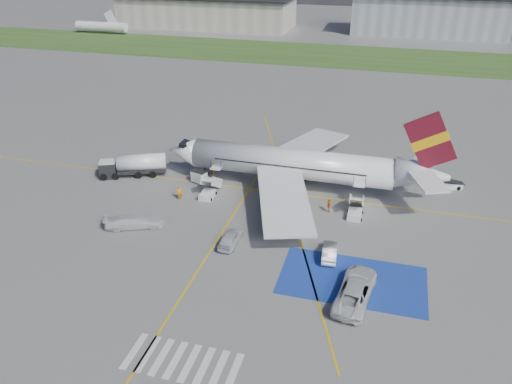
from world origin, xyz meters
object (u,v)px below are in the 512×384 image
at_px(fuel_tanker, 134,167).
at_px(gpu_cart, 199,177).
at_px(car_silver_b, 330,252).
at_px(van_white_b, 134,220).
at_px(van_white_a, 356,287).
at_px(airliner, 302,165).
at_px(belt_loader, 445,186).
at_px(car_silver_a, 230,238).

bearing_deg(fuel_tanker, gpu_cart, -21.63).
relative_size(car_silver_b, van_white_b, 0.83).
xyz_separation_m(van_white_a, van_white_b, (-25.41, 5.83, -0.20)).
relative_size(airliner, gpu_cart, 15.81).
xyz_separation_m(belt_loader, car_silver_a, (-23.08, -20.27, 0.41)).
bearing_deg(airliner, car_silver_a, -107.64).
xyz_separation_m(car_silver_a, car_silver_b, (10.62, 0.44, -0.07)).
xyz_separation_m(car_silver_a, van_white_a, (13.79, -5.36, 0.42)).
relative_size(fuel_tanker, van_white_a, 1.45).
height_order(belt_loader, car_silver_a, car_silver_a).
bearing_deg(van_white_a, airliner, -59.59).
bearing_deg(van_white_a, car_silver_b, -54.47).
distance_m(belt_loader, car_silver_a, 30.72).
distance_m(airliner, belt_loader, 19.19).
distance_m(fuel_tanker, car_silver_b, 31.39).
relative_size(car_silver_b, van_white_a, 0.66).
xyz_separation_m(car_silver_b, van_white_b, (-22.24, 0.03, 0.29)).
bearing_deg(van_white_a, gpu_cart, -32.61).
height_order(gpu_cart, belt_loader, gpu_cart).
bearing_deg(car_silver_a, car_silver_b, -176.49).
relative_size(belt_loader, car_silver_a, 1.07).
relative_size(belt_loader, van_white_b, 0.94).
relative_size(airliner, belt_loader, 7.80).
bearing_deg(car_silver_a, fuel_tanker, -34.08).
xyz_separation_m(belt_loader, van_white_b, (-34.71, -19.81, 0.64)).
distance_m(fuel_tanker, car_silver_a, 22.30).
bearing_deg(van_white_b, belt_loader, -82.92).
bearing_deg(belt_loader, van_white_b, -166.85).
bearing_deg(fuel_tanker, airliner, -17.53).
bearing_deg(van_white_b, car_silver_b, -112.70).
bearing_deg(car_silver_a, van_white_a, 159.90).
xyz_separation_m(gpu_cart, car_silver_a, (8.67, -13.14, -0.01)).
bearing_deg(fuel_tanker, car_silver_a, -58.55).
height_order(fuel_tanker, gpu_cart, fuel_tanker).
height_order(car_silver_a, van_white_b, van_white_b).
bearing_deg(fuel_tanker, car_silver_b, -46.63).
bearing_deg(car_silver_b, fuel_tanker, -28.00).
height_order(airliner, car_silver_a, airliner).
bearing_deg(airliner, belt_loader, 15.56).
distance_m(airliner, car_silver_b, 16.08).
xyz_separation_m(gpu_cart, belt_loader, (31.75, 7.13, -0.43)).
height_order(airliner, fuel_tanker, airliner).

